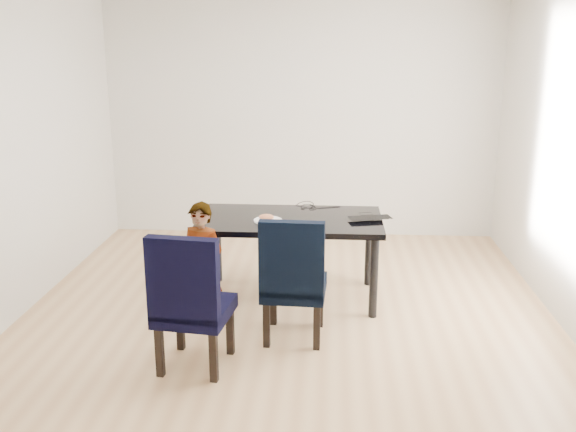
# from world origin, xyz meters

# --- Properties ---
(floor) EXTENTS (4.50, 5.00, 0.01)m
(floor) POSITION_xyz_m (0.00, 0.00, -0.01)
(floor) COLOR tan
(floor) RESTS_ON ground
(wall_back) EXTENTS (4.50, 0.01, 2.70)m
(wall_back) POSITION_xyz_m (0.00, 2.50, 1.35)
(wall_back) COLOR silver
(wall_back) RESTS_ON ground
(wall_front) EXTENTS (4.50, 0.01, 2.70)m
(wall_front) POSITION_xyz_m (0.00, -2.50, 1.35)
(wall_front) COLOR white
(wall_front) RESTS_ON ground
(wall_left) EXTENTS (0.01, 5.00, 2.70)m
(wall_left) POSITION_xyz_m (-2.25, 0.00, 1.35)
(wall_left) COLOR white
(wall_left) RESTS_ON ground
(dining_table) EXTENTS (1.60, 0.90, 0.75)m
(dining_table) POSITION_xyz_m (0.00, 0.50, 0.38)
(dining_table) COLOR black
(dining_table) RESTS_ON floor
(chair_left) EXTENTS (0.55, 0.57, 1.02)m
(chair_left) POSITION_xyz_m (-0.59, -0.78, 0.51)
(chair_left) COLOR black
(chair_left) RESTS_ON floor
(chair_right) EXTENTS (0.50, 0.52, 1.00)m
(chair_right) POSITION_xyz_m (0.08, -0.28, 0.50)
(chair_right) COLOR black
(chair_right) RESTS_ON floor
(child) EXTENTS (0.44, 0.36, 1.04)m
(child) POSITION_xyz_m (-0.66, -0.15, 0.52)
(child) COLOR #FF5515
(child) RESTS_ON floor
(plate) EXTENTS (0.33, 0.33, 0.01)m
(plate) POSITION_xyz_m (-0.18, 0.38, 0.76)
(plate) COLOR white
(plate) RESTS_ON dining_table
(sandwich) EXTENTS (0.14, 0.08, 0.05)m
(sandwich) POSITION_xyz_m (-0.20, 0.37, 0.79)
(sandwich) COLOR #C67246
(sandwich) RESTS_ON plate
(laptop) EXTENTS (0.41, 0.32, 0.03)m
(laptop) POSITION_xyz_m (0.68, 0.52, 0.76)
(laptop) COLOR black
(laptop) RESTS_ON dining_table
(cable_tangle) EXTENTS (0.17, 0.17, 0.01)m
(cable_tangle) POSITION_xyz_m (0.15, 0.84, 0.75)
(cable_tangle) COLOR black
(cable_tangle) RESTS_ON dining_table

